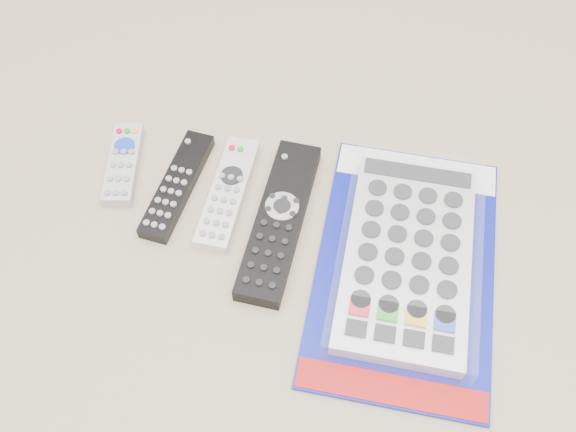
% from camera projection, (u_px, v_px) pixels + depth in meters
% --- Properties ---
extents(remote_small_grey, '(0.06, 0.14, 0.02)m').
position_uv_depth(remote_small_grey, '(123.00, 164.00, 0.92)').
color(remote_small_grey, '#ABABAD').
rests_on(remote_small_grey, ground).
extents(remote_slim_black, '(0.06, 0.19, 0.02)m').
position_uv_depth(remote_slim_black, '(177.00, 185.00, 0.89)').
color(remote_slim_black, black).
rests_on(remote_slim_black, ground).
extents(remote_silver_dvd, '(0.05, 0.19, 0.02)m').
position_uv_depth(remote_silver_dvd, '(228.00, 193.00, 0.89)').
color(remote_silver_dvd, silver).
rests_on(remote_silver_dvd, ground).
extents(remote_large_black, '(0.08, 0.25, 0.03)m').
position_uv_depth(remote_large_black, '(280.00, 220.00, 0.86)').
color(remote_large_black, black).
rests_on(remote_large_black, ground).
extents(jumbo_remote_packaged, '(0.24, 0.38, 0.05)m').
position_uv_depth(jumbo_remote_packaged, '(408.00, 256.00, 0.82)').
color(jumbo_remote_packaged, '#0D1595').
rests_on(jumbo_remote_packaged, ground).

